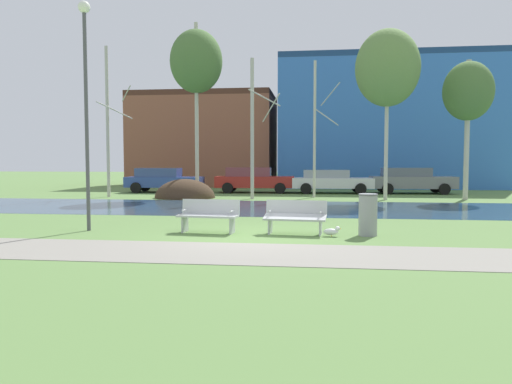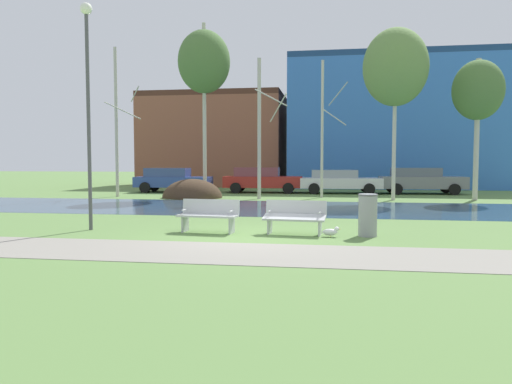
# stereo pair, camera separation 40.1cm
# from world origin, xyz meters

# --- Properties ---
(ground_plane) EXTENTS (120.00, 120.00, 0.00)m
(ground_plane) POSITION_xyz_m (0.00, 10.00, 0.00)
(ground_plane) COLOR #5B7F42
(paved_path_strip) EXTENTS (60.00, 2.36, 0.01)m
(paved_path_strip) POSITION_xyz_m (0.00, -2.08, 0.01)
(paved_path_strip) COLOR gray
(paved_path_strip) RESTS_ON ground
(river_band) EXTENTS (80.00, 6.63, 0.01)m
(river_band) POSITION_xyz_m (0.00, 7.67, 0.00)
(river_band) COLOR #2D475B
(river_band) RESTS_ON ground
(soil_mound) EXTENTS (3.11, 2.63, 1.95)m
(soil_mound) POSITION_xyz_m (-4.99, 12.36, 0.00)
(soil_mound) COLOR #423021
(soil_mound) RESTS_ON ground
(bench_left) EXTENTS (1.65, 0.72, 0.87)m
(bench_left) POSITION_xyz_m (-1.14, 0.68, 0.47)
(bench_left) COLOR #B2B5B7
(bench_left) RESTS_ON ground
(bench_right) EXTENTS (1.65, 0.72, 0.87)m
(bench_right) POSITION_xyz_m (1.15, 0.68, 0.47)
(bench_right) COLOR #B2B5B7
(bench_right) RESTS_ON ground
(trash_bin) EXTENTS (0.49, 0.49, 1.07)m
(trash_bin) POSITION_xyz_m (2.99, 0.65, 0.55)
(trash_bin) COLOR gray
(trash_bin) RESTS_ON ground
(seagull) EXTENTS (0.45, 0.17, 0.26)m
(seagull) POSITION_xyz_m (2.08, 0.38, 0.13)
(seagull) COLOR white
(seagull) RESTS_ON ground
(streetlamp) EXTENTS (0.32, 0.32, 6.14)m
(streetlamp) POSITION_xyz_m (-4.47, 0.65, 4.02)
(streetlamp) COLOR #4C4C51
(streetlamp) RESTS_ON ground
(birch_far_left) EXTENTS (1.49, 2.79, 7.86)m
(birch_far_left) POSITION_xyz_m (-9.13, 12.57, 3.99)
(birch_far_left) COLOR #BCB7A8
(birch_far_left) RESTS_ON ground
(birch_left) EXTENTS (2.77, 2.77, 9.18)m
(birch_left) POSITION_xyz_m (-4.64, 13.59, 7.12)
(birch_left) COLOR #BCB7A8
(birch_left) RESTS_ON ground
(birch_center_left) EXTENTS (1.51, 2.76, 6.97)m
(birch_center_left) POSITION_xyz_m (-1.43, 12.23, 3.57)
(birch_center_left) COLOR #BCB7A8
(birch_center_left) RESTS_ON ground
(birch_center) EXTENTS (1.35, 2.48, 7.05)m
(birch_center) POSITION_xyz_m (1.65, 13.60, 3.60)
(birch_center) COLOR beige
(birch_center) RESTS_ON ground
(birch_center_right) EXTENTS (3.08, 3.08, 8.22)m
(birch_center_right) POSITION_xyz_m (5.07, 12.43, 6.36)
(birch_center_right) COLOR beige
(birch_center_right) RESTS_ON ground
(birch_right) EXTENTS (2.39, 2.39, 6.78)m
(birch_right) POSITION_xyz_m (9.00, 13.05, 5.25)
(birch_right) COLOR #BCB7A8
(birch_right) RESTS_ON ground
(parked_van_nearest_blue) EXTENTS (4.61, 2.05, 1.47)m
(parked_van_nearest_blue) POSITION_xyz_m (-7.49, 16.55, 0.78)
(parked_van_nearest_blue) COLOR #2D4793
(parked_van_nearest_blue) RESTS_ON ground
(parked_sedan_second_red) EXTENTS (4.71, 2.09, 1.52)m
(parked_sedan_second_red) POSITION_xyz_m (-2.03, 16.94, 0.80)
(parked_sedan_second_red) COLOR maroon
(parked_sedan_second_red) RESTS_ON ground
(parked_hatch_third_white) EXTENTS (4.74, 2.23, 1.38)m
(parked_hatch_third_white) POSITION_xyz_m (2.54, 16.96, 0.74)
(parked_hatch_third_white) COLOR silver
(parked_hatch_third_white) RESTS_ON ground
(parked_wagon_fourth_grey) EXTENTS (4.80, 2.16, 1.51)m
(parked_wagon_fourth_grey) POSITION_xyz_m (7.18, 17.26, 0.80)
(parked_wagon_fourth_grey) COLOR slate
(parked_wagon_fourth_grey) RESTS_ON ground
(building_brick_low) EXTENTS (10.62, 6.92, 7.01)m
(building_brick_low) POSITION_xyz_m (-6.88, 25.48, 3.50)
(building_brick_low) COLOR brown
(building_brick_low) RESTS_ON ground
(building_blue_store) EXTENTS (15.44, 9.07, 9.27)m
(building_blue_store) POSITION_xyz_m (6.80, 25.76, 4.63)
(building_blue_store) COLOR #3870C6
(building_blue_store) RESTS_ON ground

